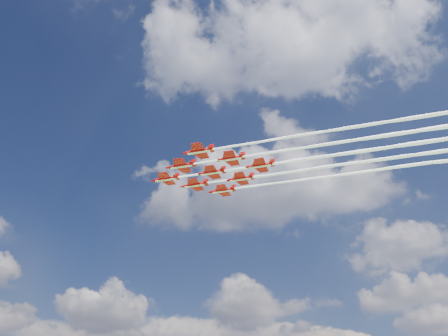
{
  "coord_description": "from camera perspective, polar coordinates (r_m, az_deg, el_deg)",
  "views": [
    {
      "loc": [
        34.55,
        -128.32,
        4.0
      ],
      "look_at": [
        -1.56,
        4.22,
        86.47
      ],
      "focal_mm": 35.0,
      "sensor_mm": 36.0,
      "label": 1
    }
  ],
  "objects": [
    {
      "name": "jet_lead",
      "position": [
        153.07,
        18.08,
        2.22
      ],
      "size": [
        151.32,
        9.84,
        2.88
      ],
      "rotation": [
        0.0,
        0.0,
        -0.01
      ],
      "color": "#A7090A"
    },
    {
      "name": "jet_row2_starb",
      "position": [
        160.27,
        21.23,
        1.27
      ],
      "size": [
        151.32,
        9.84,
        2.88
      ],
      "rotation": [
        0.0,
        0.0,
        -0.01
      ],
      "color": "#A7090A"
    },
    {
      "name": "jet_row3_port",
      "position": [
        143.68,
        25.17,
        6.24
      ],
      "size": [
        151.32,
        9.84,
        2.88
      ],
      "rotation": [
        0.0,
        0.0,
        -0.01
      ],
      "color": "#A7090A"
    },
    {
      "name": "jet_row3_centre",
      "position": [
        155.6,
        24.59,
        3.09
      ],
      "size": [
        151.32,
        9.84,
        2.88
      ],
      "rotation": [
        0.0,
        0.0,
        -0.01
      ],
      "color": "#A7090A"
    },
    {
      "name": "jet_row2_port",
      "position": [
        148.0,
        21.5,
        4.17
      ],
      "size": [
        151.32,
        9.84,
        2.88
      ],
      "rotation": [
        0.0,
        0.0,
        -0.01
      ],
      "color": "#A7090A"
    },
    {
      "name": "jet_row3_starb",
      "position": [
        167.94,
        24.11,
        0.41
      ],
      "size": [
        151.32,
        9.84,
        2.88
      ],
      "rotation": [
        0.0,
        0.0,
        -0.01
      ],
      "color": "#A7090A"
    }
  ]
}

